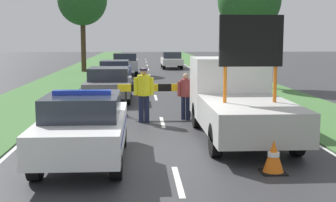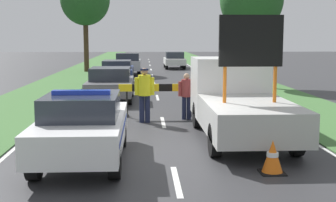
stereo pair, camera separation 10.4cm
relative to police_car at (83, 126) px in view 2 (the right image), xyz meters
name	(u,v)px [view 2 (the right image)]	position (x,y,z in m)	size (l,w,h in m)	color
ground_plane	(170,153)	(2.01, 0.64, -0.82)	(160.00, 160.00, 0.00)	#333335
lane_markings	(154,81)	(2.01, 19.67, -0.81)	(7.94, 71.02, 0.01)	silver
grass_verge_left	(66,80)	(-3.75, 20.64, -0.80)	(3.49, 120.00, 0.03)	#427038
grass_verge_right	(239,79)	(7.77, 20.64, -0.80)	(3.49, 120.00, 0.03)	#427038
police_car	(83,126)	(0.00, 0.00, 0.00)	(1.83, 4.60, 1.65)	white
work_truck	(237,99)	(4.02, 2.52, 0.25)	(2.19, 5.71, 3.35)	white
road_barrier	(159,90)	(1.91, 5.86, 0.15)	(2.82, 0.08, 1.18)	black
police_officer	(145,90)	(1.40, 4.83, 0.26)	(0.65, 0.41, 1.81)	#191E38
pedestrian_civilian	(187,92)	(2.84, 5.35, 0.11)	(0.57, 0.36, 1.59)	#191E38
traffic_cone_near_police	(272,157)	(4.04, -1.16, -0.47)	(0.51, 0.51, 0.70)	black
traffic_cone_centre_front	(123,109)	(0.64, 6.20, -0.57)	(0.36, 0.36, 0.51)	black
queued_car_suv_grey	(111,83)	(-0.10, 10.38, -0.06)	(1.95, 4.44, 1.48)	slate
queued_car_hatch_blue	(117,71)	(-0.21, 17.60, -0.03)	(1.85, 4.69, 1.45)	navy
queued_car_sedan_silver	(128,63)	(0.18, 25.11, 0.03)	(1.90, 4.40, 1.62)	#B2B2B7
queued_car_van_white	(174,60)	(4.16, 31.94, -0.03)	(1.80, 4.52, 1.51)	silver
roadside_tree_near_left	(85,0)	(-3.29, 28.06, 4.97)	(3.96, 3.96, 7.91)	#42301E
roadside_tree_near_right	(252,1)	(7.44, 15.93, 4.03)	(3.54, 3.54, 6.74)	#42301E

